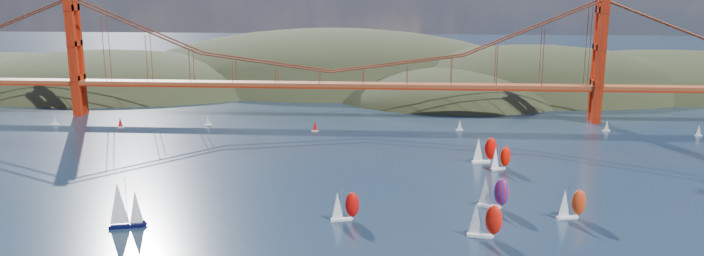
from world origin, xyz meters
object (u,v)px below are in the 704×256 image
at_px(sloop_navy, 124,205).
at_px(racer_rwb, 493,192).
at_px(racer_1, 484,220).
at_px(racer_3, 500,158).
at_px(racer_5, 484,149).
at_px(racer_0, 344,206).
at_px(racer_2, 571,203).

relative_size(sloop_navy, racer_rwb, 1.37).
relative_size(sloop_navy, racer_1, 1.40).
bearing_deg(racer_3, sloop_navy, -176.20).
relative_size(racer_5, racer_rwb, 1.01).
xyz_separation_m(racer_3, racer_rwb, (-7.75, -39.61, 0.61)).
distance_m(racer_0, racer_rwb, 44.35).
bearing_deg(racer_3, racer_1, -127.63).
relative_size(sloop_navy, racer_5, 1.36).
xyz_separation_m(sloop_navy, racer_0, (58.76, 9.23, -1.97)).
relative_size(racer_3, racer_rwb, 0.88).
xyz_separation_m(racer_1, racer_3, (13.03, 62.53, -0.52)).
height_order(racer_3, racer_5, racer_5).
relative_size(racer_2, racer_5, 0.90).
xyz_separation_m(racer_2, racer_5, (-17.36, 55.38, 0.47)).
xyz_separation_m(racer_0, racer_5, (45.58, 60.94, 0.64)).
height_order(racer_2, racer_3, racer_2).
height_order(racer_0, racer_rwb, racer_rwb).
height_order(sloop_navy, racer_5, sloop_navy).
height_order(racer_0, racer_1, racer_1).
distance_m(sloop_navy, racer_0, 59.51).
bearing_deg(racer_3, racer_2, -100.64).
bearing_deg(racer_1, racer_3, 87.71).
relative_size(racer_1, racer_rwb, 0.98).
relative_size(racer_2, racer_3, 1.04).
distance_m(sloop_navy, racer_1, 95.85).
bearing_deg(racer_0, racer_rwb, 5.25).
bearing_deg(racer_0, racer_3, 34.49).
bearing_deg(racer_0, racer_2, -6.94).
distance_m(sloop_navy, racer_2, 122.61).
bearing_deg(racer_3, racer_0, -159.38).
relative_size(racer_0, racer_1, 0.90).
relative_size(racer_1, racer_5, 0.97).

